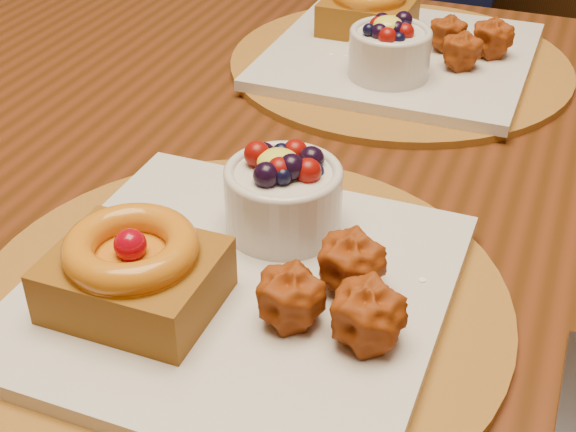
{
  "coord_description": "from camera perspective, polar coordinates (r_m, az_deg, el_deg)",
  "views": [
    {
      "loc": [
        0.27,
        -0.69,
        1.12
      ],
      "look_at": [
        0.1,
        -0.25,
        0.8
      ],
      "focal_mm": 50.0,
      "sensor_mm": 36.0,
      "label": 1
    }
  ],
  "objects": [
    {
      "name": "place_setting_near",
      "position": [
        0.56,
        -3.63,
        -4.06
      ],
      "size": [
        0.38,
        0.38,
        0.09
      ],
      "color": "brown",
      "rests_on": "dining_table"
    },
    {
      "name": "chair_far",
      "position": [
        1.63,
        15.5,
        12.67
      ],
      "size": [
        0.54,
        0.54,
        1.0
      ],
      "rotation": [
        0.0,
        0.0,
        -0.13
      ],
      "color": "black",
      "rests_on": "ground"
    },
    {
      "name": "place_setting_far",
      "position": [
        0.91,
        7.81,
        11.69
      ],
      "size": [
        0.38,
        0.38,
        0.08
      ],
      "color": "brown",
      "rests_on": "dining_table"
    },
    {
      "name": "dining_table",
      "position": [
        0.78,
        3.35,
        -0.8
      ],
      "size": [
        1.6,
        0.9,
        0.76
      ],
      "color": "#3B1D0A",
      "rests_on": "ground"
    }
  ]
}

